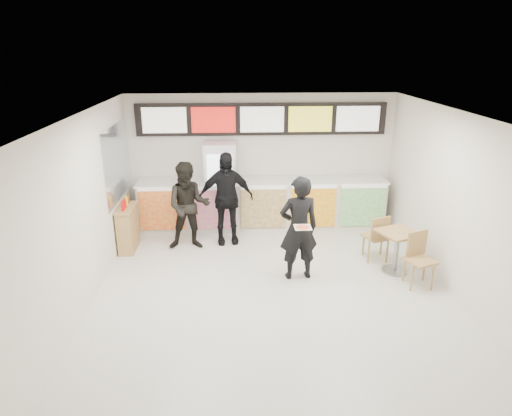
{
  "coord_description": "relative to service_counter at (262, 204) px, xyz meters",
  "views": [
    {
      "loc": [
        -0.64,
        -6.65,
        3.97
      ],
      "look_at": [
        -0.24,
        1.2,
        1.17
      ],
      "focal_mm": 32.0,
      "sensor_mm": 36.0,
      "label": 1
    }
  ],
  "objects": [
    {
      "name": "menu_board",
      "position": [
        0.0,
        0.32,
        1.88
      ],
      "size": [
        5.5,
        0.14,
        0.7
      ],
      "color": "black",
      "rests_on": "wall_back"
    },
    {
      "name": "condiment_ledge",
      "position": [
        -2.82,
        -1.0,
        -0.11
      ],
      "size": [
        0.33,
        0.82,
        1.09
      ],
      "color": "tan",
      "rests_on": "floor"
    },
    {
      "name": "service_counter",
      "position": [
        0.0,
        0.0,
        0.0
      ],
      "size": [
        5.56,
        0.77,
        1.14
      ],
      "color": "silver",
      "rests_on": "floor"
    },
    {
      "name": "wall_right",
      "position": [
        3.0,
        -3.09,
        0.93
      ],
      "size": [
        0.0,
        7.0,
        7.0
      ],
      "primitive_type": "plane",
      "rotation": [
        1.57,
        0.0,
        -1.57
      ],
      "color": "silver",
      "rests_on": "floor"
    },
    {
      "name": "customer_mid",
      "position": [
        -0.81,
        -0.74,
        0.41
      ],
      "size": [
        1.19,
        0.6,
        1.96
      ],
      "primitive_type": "imported",
      "rotation": [
        0.0,
        0.0,
        0.11
      ],
      "color": "black",
      "rests_on": "floor"
    },
    {
      "name": "wall_left",
      "position": [
        -3.0,
        -3.09,
        0.93
      ],
      "size": [
        0.0,
        7.0,
        7.0
      ],
      "primitive_type": "plane",
      "rotation": [
        1.57,
        0.0,
        1.57
      ],
      "color": "silver",
      "rests_on": "floor"
    },
    {
      "name": "drinks_fridge",
      "position": [
        -0.93,
        0.02,
        0.43
      ],
      "size": [
        0.7,
        0.67,
        2.0
      ],
      "color": "white",
      "rests_on": "floor"
    },
    {
      "name": "mirror_panel",
      "position": [
        -2.99,
        -0.64,
        1.18
      ],
      "size": [
        0.01,
        2.0,
        1.5
      ],
      "primitive_type": "cube",
      "color": "#B2B7BF",
      "rests_on": "wall_left"
    },
    {
      "name": "customer_main",
      "position": [
        0.48,
        -2.38,
        0.38
      ],
      "size": [
        0.74,
        0.54,
        1.9
      ],
      "primitive_type": "imported",
      "rotation": [
        0.0,
        0.0,
        3.27
      ],
      "color": "black",
      "rests_on": "floor"
    },
    {
      "name": "ceiling",
      "position": [
        -0.0,
        -3.09,
        2.43
      ],
      "size": [
        7.0,
        7.0,
        0.0
      ],
      "primitive_type": "plane",
      "rotation": [
        3.14,
        0.0,
        0.0
      ],
      "color": "white",
      "rests_on": "wall_back"
    },
    {
      "name": "wall_back",
      "position": [
        -0.0,
        0.41,
        0.93
      ],
      "size": [
        6.0,
        0.0,
        6.0
      ],
      "primitive_type": "plane",
      "rotation": [
        1.57,
        0.0,
        0.0
      ],
      "color": "silver",
      "rests_on": "floor"
    },
    {
      "name": "cafe_table",
      "position": [
        2.32,
        -2.27,
        -0.02
      ],
      "size": [
        1.01,
        1.67,
        0.95
      ],
      "rotation": [
        0.0,
        0.0,
        0.38
      ],
      "color": "tan",
      "rests_on": "floor"
    },
    {
      "name": "customer_left",
      "position": [
        -1.56,
        -1.0,
        0.34
      ],
      "size": [
        0.91,
        0.72,
        1.82
      ],
      "primitive_type": "imported",
      "rotation": [
        0.0,
        0.0,
        0.03
      ],
      "color": "black",
      "rests_on": "floor"
    },
    {
      "name": "pizza_slice",
      "position": [
        0.48,
        -2.83,
        0.58
      ],
      "size": [
        0.36,
        0.36,
        0.02
      ],
      "color": "beige",
      "rests_on": "customer_main"
    },
    {
      "name": "floor",
      "position": [
        -0.0,
        -3.09,
        -0.57
      ],
      "size": [
        7.0,
        7.0,
        0.0
      ],
      "primitive_type": "plane",
      "color": "beige",
      "rests_on": "ground"
    }
  ]
}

